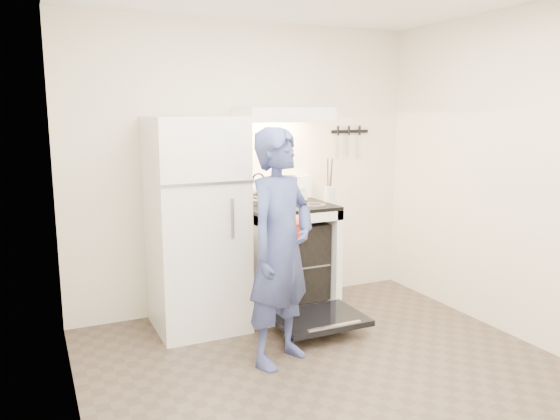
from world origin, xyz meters
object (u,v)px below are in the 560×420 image
object	(u,v)px
stove_body	(286,259)
dutch_oven	(289,230)
refrigerator	(196,224)
tea_kettle	(258,189)
person	(281,248)

from	to	relation	value
stove_body	dutch_oven	size ratio (longest dim) A/B	2.66
refrigerator	tea_kettle	bearing A→B (deg)	14.39
dutch_oven	refrigerator	bearing A→B (deg)	138.69
tea_kettle	dutch_oven	bearing A→B (deg)	-92.16
stove_body	person	world-z (taller)	person
stove_body	tea_kettle	xyz separation A→B (m)	(-0.20, 0.13, 0.62)
person	refrigerator	bearing A→B (deg)	83.92
refrigerator	person	distance (m)	0.93
refrigerator	stove_body	bearing A→B (deg)	1.77
person	stove_body	bearing A→B (deg)	34.88
refrigerator	stove_body	size ratio (longest dim) A/B	1.85
refrigerator	dutch_oven	xyz separation A→B (m)	(0.58, -0.51, 0.00)
refrigerator	dutch_oven	bearing A→B (deg)	-41.31
stove_body	tea_kettle	bearing A→B (deg)	147.39
refrigerator	dutch_oven	world-z (taller)	refrigerator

